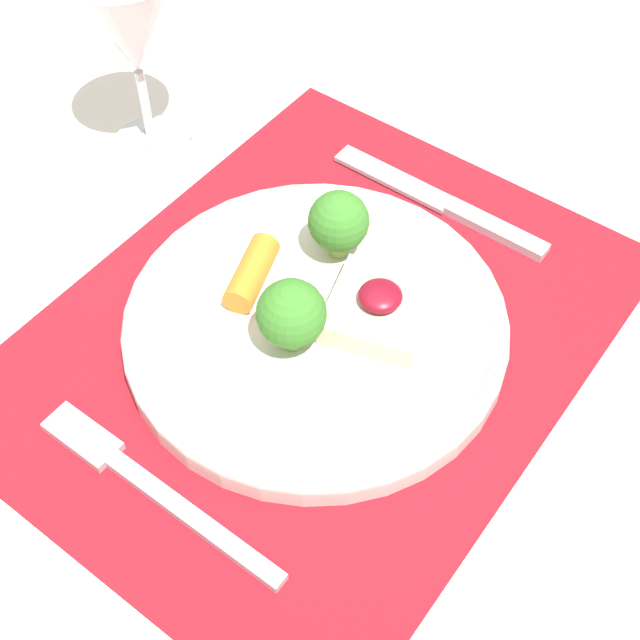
{
  "coord_description": "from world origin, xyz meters",
  "views": [
    {
      "loc": [
        -0.32,
        -0.24,
        1.28
      ],
      "look_at": [
        -0.0,
        -0.0,
        0.77
      ],
      "focal_mm": 50.0,
      "sensor_mm": 36.0,
      "label": 1
    }
  ],
  "objects_px": {
    "knife": "(452,208)",
    "spoon": "(152,146)",
    "fork": "(143,481)",
    "wine_glass_near": "(130,29)",
    "dinner_plate": "(321,321)"
  },
  "relations": [
    {
      "from": "knife",
      "to": "spoon",
      "type": "height_order",
      "value": "spoon"
    },
    {
      "from": "fork",
      "to": "knife",
      "type": "bearing_deg",
      "value": -2.39
    },
    {
      "from": "dinner_plate",
      "to": "spoon",
      "type": "height_order",
      "value": "dinner_plate"
    },
    {
      "from": "wine_glass_near",
      "to": "fork",
      "type": "bearing_deg",
      "value": -137.49
    },
    {
      "from": "dinner_plate",
      "to": "spoon",
      "type": "distance_m",
      "value": 0.25
    },
    {
      "from": "fork",
      "to": "knife",
      "type": "height_order",
      "value": "knife"
    },
    {
      "from": "wine_glass_near",
      "to": "spoon",
      "type": "bearing_deg",
      "value": -135.29
    },
    {
      "from": "fork",
      "to": "wine_glass_near",
      "type": "xyz_separation_m",
      "value": [
        0.25,
        0.23,
        0.11
      ]
    },
    {
      "from": "knife",
      "to": "spoon",
      "type": "xyz_separation_m",
      "value": [
        -0.09,
        0.25,
        0.0
      ]
    },
    {
      "from": "fork",
      "to": "wine_glass_near",
      "type": "relative_size",
      "value": 1.19
    },
    {
      "from": "fork",
      "to": "knife",
      "type": "distance_m",
      "value": 0.34
    },
    {
      "from": "spoon",
      "to": "knife",
      "type": "bearing_deg",
      "value": -67.2
    },
    {
      "from": "dinner_plate",
      "to": "wine_glass_near",
      "type": "bearing_deg",
      "value": 71.92
    },
    {
      "from": "spoon",
      "to": "wine_glass_near",
      "type": "height_order",
      "value": "wine_glass_near"
    },
    {
      "from": "fork",
      "to": "dinner_plate",
      "type": "bearing_deg",
      "value": -3.98
    }
  ]
}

